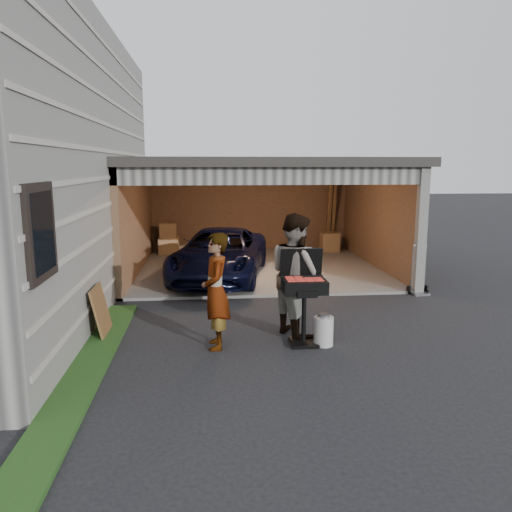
# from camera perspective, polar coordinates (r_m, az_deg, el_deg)

# --- Properties ---
(ground) EXTENTS (80.00, 80.00, 0.00)m
(ground) POSITION_cam_1_polar(r_m,az_deg,el_deg) (7.12, -0.28, -12.26)
(ground) COLOR black
(ground) RESTS_ON ground
(groundcover_strip) EXTENTS (0.50, 8.00, 0.06)m
(groundcover_strip) POSITION_cam_1_polar(r_m,az_deg,el_deg) (6.39, -20.70, -15.45)
(groundcover_strip) COLOR #193814
(groundcover_strip) RESTS_ON ground
(garage) EXTENTS (6.80, 6.30, 2.90)m
(garage) POSITION_cam_1_polar(r_m,az_deg,el_deg) (13.43, 0.27, 6.66)
(garage) COLOR #605E59
(garage) RESTS_ON ground
(minivan) EXTENTS (2.72, 4.51, 1.17)m
(minivan) POSITION_cam_1_polar(r_m,az_deg,el_deg) (11.94, -4.16, -0.05)
(minivan) COLOR black
(minivan) RESTS_ON ground
(woman) EXTENTS (0.45, 0.66, 1.76)m
(woman) POSITION_cam_1_polar(r_m,az_deg,el_deg) (7.50, -4.61, -4.03)
(woman) COLOR #C9E7FD
(woman) RESTS_ON ground
(man) EXTENTS (1.06, 1.18, 1.99)m
(man) POSITION_cam_1_polar(r_m,az_deg,el_deg) (8.11, 4.53, -2.10)
(man) COLOR #4F381F
(man) RESTS_ON ground
(bbq_grill) EXTENTS (0.66, 0.58, 1.47)m
(bbq_grill) POSITION_cam_1_polar(r_m,az_deg,el_deg) (7.66, 5.50, -3.78)
(bbq_grill) COLOR black
(bbq_grill) RESTS_ON ground
(propane_tank) EXTENTS (0.35, 0.35, 0.45)m
(propane_tank) POSITION_cam_1_polar(r_m,az_deg,el_deg) (7.82, 7.73, -8.49)
(propane_tank) COLOR beige
(propane_tank) RESTS_ON ground
(plywood_panel) EXTENTS (0.21, 0.75, 0.82)m
(plywood_panel) POSITION_cam_1_polar(r_m,az_deg,el_deg) (8.47, -17.27, -6.07)
(plywood_panel) COLOR #56371D
(plywood_panel) RESTS_ON ground
(hand_truck) EXTENTS (0.47, 0.37, 1.09)m
(hand_truck) POSITION_cam_1_polar(r_m,az_deg,el_deg) (11.27, 18.13, -3.13)
(hand_truck) COLOR slate
(hand_truck) RESTS_ON ground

